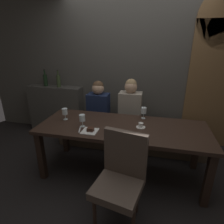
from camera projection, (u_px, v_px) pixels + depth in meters
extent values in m
plane|color=black|center=(121.00, 172.00, 2.70)|extent=(9.00, 9.00, 0.00)
cube|color=#4C4944|center=(136.00, 58.00, 3.27)|extent=(6.00, 0.12, 3.00)
cube|color=brown|center=(215.00, 88.00, 3.08)|extent=(0.90, 0.05, 2.10)
cube|color=#413E3A|center=(57.00, 109.00, 3.81)|extent=(1.10, 0.28, 0.95)
cube|color=black|center=(41.00, 156.00, 2.48)|extent=(0.08, 0.08, 0.69)
cube|color=black|center=(208.00, 181.00, 2.04)|extent=(0.08, 0.08, 0.69)
cube|color=black|center=(65.00, 132.00, 3.11)|extent=(0.08, 0.08, 0.69)
cube|color=black|center=(196.00, 147.00, 2.68)|extent=(0.08, 0.08, 0.69)
cube|color=#302119|center=(122.00, 127.00, 2.44)|extent=(2.20, 0.84, 0.04)
cube|color=#4A3C2E|center=(129.00, 138.00, 3.27)|extent=(2.50, 0.40, 0.35)
cube|color=brown|center=(129.00, 127.00, 3.19)|extent=(2.50, 0.44, 0.10)
cylinder|color=#302119|center=(95.00, 219.00, 1.75)|extent=(0.04, 0.04, 0.42)
cylinder|color=#302119|center=(105.00, 191.00, 2.08)|extent=(0.04, 0.04, 0.42)
cylinder|color=#302119|center=(137.00, 197.00, 2.00)|extent=(0.04, 0.04, 0.42)
cube|color=brown|center=(118.00, 188.00, 1.79)|extent=(0.52, 0.52, 0.08)
cube|color=brown|center=(125.00, 153.00, 1.85)|extent=(0.44, 0.14, 0.48)
cube|color=#192342|center=(99.00, 108.00, 3.19)|extent=(0.36, 0.24, 0.51)
sphere|color=tan|center=(98.00, 89.00, 3.06)|extent=(0.20, 0.20, 0.20)
sphere|color=brown|center=(98.00, 86.00, 3.06)|extent=(0.18, 0.18, 0.18)
cube|color=#9E9384|center=(130.00, 109.00, 3.05)|extent=(0.36, 0.24, 0.57)
sphere|color=tan|center=(131.00, 87.00, 2.91)|extent=(0.20, 0.20, 0.20)
sphere|color=#9E7F56|center=(131.00, 85.00, 2.91)|extent=(0.18, 0.18, 0.18)
cylinder|color=black|center=(45.00, 80.00, 3.63)|extent=(0.08, 0.08, 0.22)
cylinder|color=black|center=(44.00, 72.00, 3.57)|extent=(0.03, 0.03, 0.09)
cylinder|color=black|center=(44.00, 70.00, 3.55)|extent=(0.03, 0.03, 0.02)
cylinder|color=#384728|center=(59.00, 81.00, 3.56)|extent=(0.08, 0.08, 0.22)
cylinder|color=#384728|center=(58.00, 73.00, 3.50)|extent=(0.03, 0.03, 0.09)
cylinder|color=black|center=(57.00, 70.00, 3.48)|extent=(0.03, 0.03, 0.02)
cylinder|color=silver|center=(143.00, 118.00, 2.67)|extent=(0.06, 0.06, 0.00)
cylinder|color=silver|center=(143.00, 116.00, 2.66)|extent=(0.01, 0.01, 0.07)
cylinder|color=silver|center=(144.00, 110.00, 2.63)|extent=(0.08, 0.08, 0.08)
cylinder|color=silver|center=(83.00, 126.00, 2.42)|extent=(0.06, 0.06, 0.00)
cylinder|color=silver|center=(83.00, 124.00, 2.41)|extent=(0.01, 0.01, 0.07)
cylinder|color=silver|center=(82.00, 118.00, 2.38)|extent=(0.08, 0.08, 0.08)
cylinder|color=silver|center=(66.00, 119.00, 2.64)|extent=(0.06, 0.06, 0.00)
cylinder|color=silver|center=(65.00, 117.00, 2.62)|extent=(0.01, 0.01, 0.07)
cylinder|color=silver|center=(65.00, 111.00, 2.59)|extent=(0.08, 0.08, 0.08)
cylinder|color=gold|center=(65.00, 113.00, 2.60)|extent=(0.07, 0.07, 0.04)
cylinder|color=white|center=(141.00, 127.00, 2.39)|extent=(0.12, 0.12, 0.01)
cylinder|color=white|center=(141.00, 125.00, 2.38)|extent=(0.06, 0.06, 0.06)
cylinder|color=brown|center=(141.00, 123.00, 2.37)|extent=(0.05, 0.05, 0.01)
cube|color=white|center=(90.00, 131.00, 2.28)|extent=(0.19, 0.19, 0.01)
cube|color=#381E14|center=(90.00, 129.00, 2.27)|extent=(0.08, 0.06, 0.04)
cube|color=silver|center=(80.00, 129.00, 2.33)|extent=(0.06, 0.17, 0.01)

